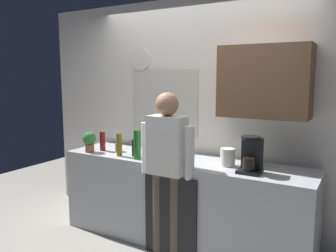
# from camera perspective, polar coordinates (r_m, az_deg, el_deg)

# --- Properties ---
(kitchen_counter) EXTENTS (2.66, 0.64, 0.90)m
(kitchen_counter) POSITION_cam_1_polar(r_m,az_deg,el_deg) (3.67, 2.28, -12.44)
(kitchen_counter) COLOR #B2B7BC
(kitchen_counter) RESTS_ON ground_plane
(dishwasher_panel) EXTENTS (0.56, 0.02, 0.81)m
(dishwasher_panel) POSITION_cam_1_polar(r_m,az_deg,el_deg) (3.39, 0.37, -15.04)
(dishwasher_panel) COLOR black
(dishwasher_panel) RESTS_ON ground_plane
(back_wall_assembly) EXTENTS (4.26, 0.42, 2.60)m
(back_wall_assembly) POSITION_cam_1_polar(r_m,az_deg,el_deg) (3.77, 6.51, 2.35)
(back_wall_assembly) COLOR white
(back_wall_assembly) RESTS_ON ground_plane
(coffee_maker) EXTENTS (0.20, 0.20, 0.33)m
(coffee_maker) POSITION_cam_1_polar(r_m,az_deg,el_deg) (3.13, 13.72, -4.92)
(coffee_maker) COLOR black
(coffee_maker) RESTS_ON kitchen_counter
(bottle_clear_soda) EXTENTS (0.09, 0.09, 0.28)m
(bottle_clear_soda) POSITION_cam_1_polar(r_m,az_deg,el_deg) (3.35, 14.83, -4.20)
(bottle_clear_soda) COLOR #2D8C33
(bottle_clear_soda) RESTS_ON kitchen_counter
(bottle_dark_sauce) EXTENTS (0.06, 0.06, 0.18)m
(bottle_dark_sauce) POSITION_cam_1_polar(r_m,az_deg,el_deg) (3.67, -5.64, -3.67)
(bottle_dark_sauce) COLOR black
(bottle_dark_sauce) RESTS_ON kitchen_counter
(bottle_red_vinegar) EXTENTS (0.06, 0.06, 0.22)m
(bottle_red_vinegar) POSITION_cam_1_polar(r_m,az_deg,el_deg) (4.00, -10.89, -2.50)
(bottle_red_vinegar) COLOR maroon
(bottle_red_vinegar) RESTS_ON kitchen_counter
(bottle_olive_oil) EXTENTS (0.06, 0.06, 0.25)m
(bottle_olive_oil) POSITION_cam_1_polar(r_m,az_deg,el_deg) (3.70, -8.16, -3.09)
(bottle_olive_oil) COLOR olive
(bottle_olive_oil) RESTS_ON kitchen_counter
(bottle_green_wine) EXTENTS (0.07, 0.07, 0.30)m
(bottle_green_wine) POSITION_cam_1_polar(r_m,az_deg,el_deg) (3.53, -5.18, -3.15)
(bottle_green_wine) COLOR #195923
(bottle_green_wine) RESTS_ON kitchen_counter
(bottle_amber_beer) EXTENTS (0.06, 0.06, 0.23)m
(bottle_amber_beer) POSITION_cam_1_polar(r_m,az_deg,el_deg) (3.65, -2.67, -3.33)
(bottle_amber_beer) COLOR brown
(bottle_amber_beer) RESTS_ON kitchen_counter
(cup_blue_mug) EXTENTS (0.08, 0.08, 0.10)m
(cup_blue_mug) POSITION_cam_1_polar(r_m,az_deg,el_deg) (3.81, -1.59, -3.80)
(cup_blue_mug) COLOR #3351B2
(cup_blue_mug) RESTS_ON kitchen_counter
(cup_terracotta_mug) EXTENTS (0.08, 0.08, 0.09)m
(cup_terracotta_mug) POSITION_cam_1_polar(r_m,az_deg,el_deg) (3.94, -8.24, -3.57)
(cup_terracotta_mug) COLOR #B26647
(cup_terracotta_mug) RESTS_ON kitchen_counter
(potted_plant) EXTENTS (0.15, 0.15, 0.23)m
(potted_plant) POSITION_cam_1_polar(r_m,az_deg,el_deg) (3.95, -13.00, -2.39)
(potted_plant) COLOR #9E5638
(potted_plant) RESTS_ON kitchen_counter
(storage_canister) EXTENTS (0.14, 0.14, 0.17)m
(storage_canister) POSITION_cam_1_polar(r_m,az_deg,el_deg) (3.32, 9.94, -5.16)
(storage_canister) COLOR silver
(storage_canister) RESTS_ON kitchen_counter
(person_at_sink) EXTENTS (0.57, 0.22, 1.60)m
(person_at_sink) POSITION_cam_1_polar(r_m,az_deg,el_deg) (3.27, -0.16, -5.84)
(person_at_sink) COLOR brown
(person_at_sink) RESTS_ON ground_plane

